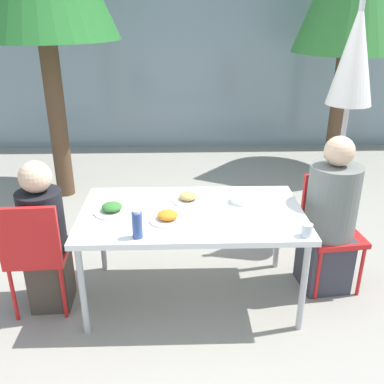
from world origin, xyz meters
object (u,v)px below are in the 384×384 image
Objects in this scene: salad_bowl at (242,198)px; person_left at (45,240)px; closed_umbrella at (353,68)px; bottle at (137,225)px; chair_left at (35,249)px; chair_right at (330,222)px; drinking_cup at (307,230)px; person_right at (329,221)px.

person_left is at bearing -171.91° from salad_bowl.
bottle is (-1.67, -1.15, -0.78)m from closed_umbrella.
bottle is at bearing -19.69° from chair_left.
person_left is 1.28× the size of chair_right.
chair_right is 0.75m from salad_bowl.
bottle is at bearing 179.10° from drinking_cup.
closed_umbrella is at bearing 62.40° from drinking_cup.
salad_bowl is (1.45, 0.28, 0.23)m from chair_left.
person_left is at bearing 156.22° from bottle.
person_right is (2.07, 0.17, 0.03)m from person_left.
chair_right is at bearing 3.94° from person_left.
chair_right reaches higher than drinking_cup.
bottle reaches higher than chair_left.
salad_bowl is at bearing 5.14° from person_left.
bottle is at bearing 14.92° from chair_right.
person_right is 0.62m from drinking_cup.
chair_left is 1.50m from salad_bowl.
bottle is (-1.39, -0.47, 0.24)m from person_right.
person_left is 0.53× the size of closed_umbrella.
bottle is 1.13× the size of salad_bowl.
chair_right reaches higher than salad_bowl.
chair_right is 0.11m from person_right.
closed_umbrella is at bearing 16.90° from person_left.
chair_left is 1.00× the size of chair_right.
bottle is 1.06m from drinking_cup.
chair_right is 4.66× the size of bottle.
chair_right is (2.16, 0.34, 0.00)m from chair_left.
person_right is 1.26m from closed_umbrella.
person_left reaches higher than salad_bowl.
closed_umbrella is 25.17× the size of drinking_cup.
person_left is 1.44m from salad_bowl.
drinking_cup is at bearing -117.60° from closed_umbrella.
closed_umbrella is 12.65× the size of salad_bowl.
person_right reaches higher than drinking_cup.
bottle is (0.69, -0.30, 0.27)m from person_left.
person_left reaches higher than bottle.
closed_umbrella is 2.17m from bottle.
closed_umbrella is at bearing 34.65° from bottle.
person_left is at bearing 57.98° from chair_left.
chair_left is 0.78× the size of person_left.
bottle is 2.25× the size of drinking_cup.
person_right reaches higher than salad_bowl.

